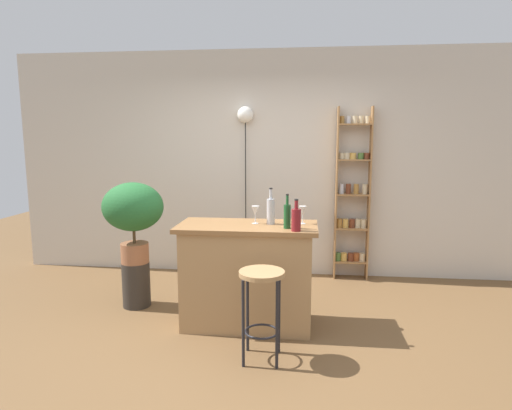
% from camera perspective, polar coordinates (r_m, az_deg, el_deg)
% --- Properties ---
extents(ground, '(12.00, 12.00, 0.00)m').
position_cam_1_polar(ground, '(3.97, -1.67, -17.06)').
color(ground, brown).
extents(back_wall, '(6.40, 0.10, 2.80)m').
position_cam_1_polar(back_wall, '(5.52, 1.10, 5.35)').
color(back_wall, beige).
rests_on(back_wall, ground).
extents(kitchen_counter, '(1.26, 0.61, 0.95)m').
position_cam_1_polar(kitchen_counter, '(4.07, -1.10, -9.12)').
color(kitchen_counter, '#A87F51').
rests_on(kitchen_counter, ground).
extents(bar_stool, '(0.35, 0.35, 0.72)m').
position_cam_1_polar(bar_stool, '(3.43, 0.76, -11.56)').
color(bar_stool, black).
rests_on(bar_stool, ground).
extents(spice_shelf, '(0.41, 0.16, 2.10)m').
position_cam_1_polar(spice_shelf, '(5.42, 12.52, 1.02)').
color(spice_shelf, '#9E7042').
rests_on(spice_shelf, ground).
extents(plant_stool, '(0.28, 0.28, 0.47)m').
position_cam_1_polar(plant_stool, '(4.74, -15.42, -9.96)').
color(plant_stool, '#2D2823').
rests_on(plant_stool, ground).
extents(potted_plant, '(0.62, 0.55, 0.83)m').
position_cam_1_polar(potted_plant, '(4.55, -15.82, -0.74)').
color(potted_plant, '#935B3D').
rests_on(potted_plant, plant_stool).
extents(bottle_spirits_clear, '(0.07, 0.07, 0.33)m').
position_cam_1_polar(bottle_spirits_clear, '(3.95, 1.95, -0.72)').
color(bottle_spirits_clear, '#B2B2B7').
rests_on(bottle_spirits_clear, kitchen_counter).
extents(bottle_sauce_amber, '(0.08, 0.08, 0.27)m').
position_cam_1_polar(bottle_sauce_amber, '(3.67, 5.28, -1.85)').
color(bottle_sauce_amber, maroon).
rests_on(bottle_sauce_amber, kitchen_counter).
extents(bottle_wine_red, '(0.06, 0.06, 0.30)m').
position_cam_1_polar(bottle_wine_red, '(3.77, 4.10, -1.38)').
color(bottle_wine_red, '#194C23').
rests_on(bottle_wine_red, kitchen_counter).
extents(wine_glass_left, '(0.07, 0.07, 0.16)m').
position_cam_1_polar(wine_glass_left, '(3.97, -0.08, -0.79)').
color(wine_glass_left, silver).
rests_on(wine_glass_left, kitchen_counter).
extents(wine_glass_center, '(0.07, 0.07, 0.16)m').
position_cam_1_polar(wine_glass_center, '(3.98, 6.13, -0.81)').
color(wine_glass_center, silver).
rests_on(wine_glass_center, kitchen_counter).
extents(pendant_globe_light, '(0.20, 0.20, 2.11)m').
position_cam_1_polar(pendant_globe_light, '(5.43, -1.40, 11.39)').
color(pendant_globe_light, black).
rests_on(pendant_globe_light, ground).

